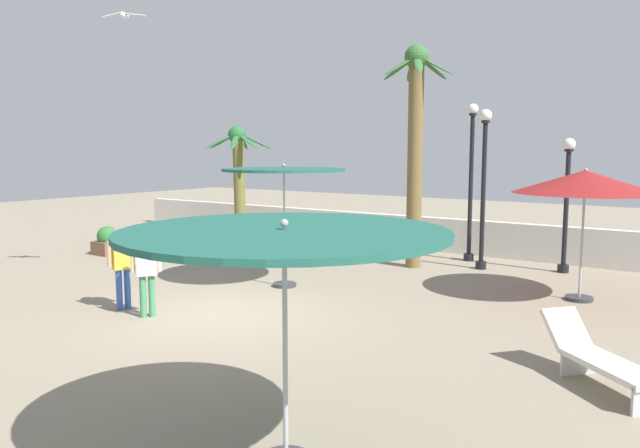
{
  "coord_description": "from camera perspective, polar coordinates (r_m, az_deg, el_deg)",
  "views": [
    {
      "loc": [
        7.96,
        -8.25,
        3.11
      ],
      "look_at": [
        0.0,
        3.13,
        1.4
      ],
      "focal_mm": 34.0,
      "sensor_mm": 36.0,
      "label": 1
    }
  ],
  "objects": [
    {
      "name": "ground_plane",
      "position": [
        11.88,
        -8.77,
        -8.24
      ],
      "size": [
        56.0,
        56.0,
        0.0
      ],
      "primitive_type": "plane",
      "color": "gray"
    },
    {
      "name": "boundary_wall",
      "position": [
        19.12,
        10.03,
        -0.89
      ],
      "size": [
        25.2,
        0.3,
        1.03
      ],
      "primitive_type": "cube",
      "color": "silver",
      "rests_on": "ground_plane"
    },
    {
      "name": "patio_umbrella_0",
      "position": [
        13.43,
        23.69,
        3.59
      ],
      "size": [
        2.88,
        2.88,
        2.74
      ],
      "color": "#333338",
      "rests_on": "ground_plane"
    },
    {
      "name": "patio_umbrella_1",
      "position": [
        5.73,
        -3.37,
        -1.76
      ],
      "size": [
        3.14,
        3.14,
        2.46
      ],
      "color": "#333338",
      "rests_on": "ground_plane"
    },
    {
      "name": "patio_umbrella_2",
      "position": [
        13.61,
        -3.43,
        4.52
      ],
      "size": [
        2.76,
        2.76,
        2.8
      ],
      "color": "#333338",
      "rests_on": "ground_plane"
    },
    {
      "name": "palm_tree_0",
      "position": [
        16.09,
        8.96,
        8.25
      ],
      "size": [
        2.03,
        1.92,
        5.78
      ],
      "color": "brown",
      "rests_on": "ground_plane"
    },
    {
      "name": "palm_tree_1",
      "position": [
        21.23,
        -7.68,
        5.21
      ],
      "size": [
        2.39,
        2.24,
        3.93
      ],
      "color": "brown",
      "rests_on": "ground_plane"
    },
    {
      "name": "lamp_post_0",
      "position": [
        17.34,
        14.03,
        4.25
      ],
      "size": [
        0.29,
        0.29,
        4.36
      ],
      "color": "black",
      "rests_on": "ground_plane"
    },
    {
      "name": "lamp_post_1",
      "position": [
        16.42,
        22.19,
        2.18
      ],
      "size": [
        0.31,
        0.31,
        3.4
      ],
      "color": "black",
      "rests_on": "ground_plane"
    },
    {
      "name": "lamp_post_2",
      "position": [
        16.2,
        15.15,
        3.97
      ],
      "size": [
        0.32,
        0.32,
        4.13
      ],
      "color": "black",
      "rests_on": "ground_plane"
    },
    {
      "name": "lounge_chair_0",
      "position": [
        8.97,
        24.78,
        -11.33
      ],
      "size": [
        1.8,
        1.64,
        0.84
      ],
      "color": "#B7B7BC",
      "rests_on": "ground_plane"
    },
    {
      "name": "guest_1",
      "position": [
        12.38,
        -18.12,
        -3.32
      ],
      "size": [
        0.36,
        0.53,
        1.6
      ],
      "color": "#3359B2",
      "rests_on": "ground_plane"
    },
    {
      "name": "guest_2",
      "position": [
        11.7,
        -16.02,
        -3.91
      ],
      "size": [
        0.41,
        0.47,
        1.58
      ],
      "color": "#3F8C59",
      "rests_on": "ground_plane"
    },
    {
      "name": "seagull_0",
      "position": [
        14.85,
        -17.95,
        18.17
      ],
      "size": [
        0.88,
        0.62,
        0.14
      ],
      "color": "white"
    },
    {
      "name": "planter",
      "position": [
        19.13,
        -19.37,
        -1.58
      ],
      "size": [
        0.7,
        0.7,
        0.85
      ],
      "color": "brown",
      "rests_on": "ground_plane"
    }
  ]
}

